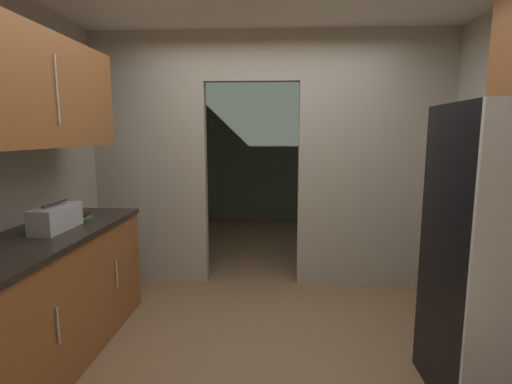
# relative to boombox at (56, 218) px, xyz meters

# --- Properties ---
(ground) EXTENTS (20.00, 20.00, 0.00)m
(ground) POSITION_rel_boombox_xyz_m (1.48, -0.09, -1.00)
(ground) COLOR brown
(kitchen_partition) EXTENTS (3.68, 0.12, 2.61)m
(kitchen_partition) POSITION_rel_boombox_xyz_m (1.53, 1.44, 0.37)
(kitchen_partition) COLOR #ADA899
(kitchen_partition) RESTS_ON ground
(adjoining_room_shell) EXTENTS (3.68, 3.20, 2.61)m
(adjoining_room_shell) POSITION_rel_boombox_xyz_m (1.48, 3.60, 0.30)
(adjoining_room_shell) COLOR slate
(adjoining_room_shell) RESTS_ON ground
(lower_cabinet_run) EXTENTS (0.65, 1.90, 0.92)m
(lower_cabinet_run) POSITION_rel_boombox_xyz_m (-0.03, -0.13, -0.54)
(lower_cabinet_run) COLOR brown
(lower_cabinet_run) RESTS_ON ground
(upper_cabinet_counterside) EXTENTS (0.36, 1.71, 0.74)m
(upper_cabinet_counterside) POSITION_rel_boombox_xyz_m (-0.03, -0.13, 0.87)
(upper_cabinet_counterside) COLOR brown
(boombox) EXTENTS (0.18, 0.43, 0.20)m
(boombox) POSITION_rel_boombox_xyz_m (0.00, 0.00, 0.00)
(boombox) COLOR #B2B2B7
(boombox) RESTS_ON lower_cabinet_run
(book_stack) EXTENTS (0.15, 0.17, 0.05)m
(book_stack) POSITION_rel_boombox_xyz_m (-0.01, 0.34, -0.06)
(book_stack) COLOR #388C47
(book_stack) RESTS_ON lower_cabinet_run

